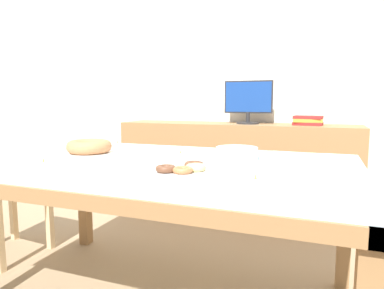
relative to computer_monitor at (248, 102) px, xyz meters
The scene contains 12 objects.
wall_back 0.42m from the computer_monitor, 110.40° to the left, with size 8.00×0.10×2.60m, color silver.
dining_table 1.55m from the computer_monitor, 94.27° to the right, with size 1.86×1.09×0.75m.
sideboard 0.62m from the computer_monitor, behind, with size 2.11×0.44×0.84m.
computer_monitor is the anchor object (origin of this frame).
book_stack 0.53m from the computer_monitor, ahead, with size 0.24×0.18×0.08m.
cake_chocolate_round 1.61m from the computer_monitor, 110.69° to the right, with size 0.31×0.31×0.08m.
pastry_platter 1.77m from the computer_monitor, 87.17° to the right, with size 0.31×0.31×0.04m.
plate_stack 1.37m from the computer_monitor, 80.67° to the right, with size 0.21×0.21×0.06m.
tealight_near_front 1.92m from the computer_monitor, 107.12° to the right, with size 0.04×0.04×0.04m.
tealight_left_edge 1.30m from the computer_monitor, 119.84° to the right, with size 0.04×0.04×0.04m.
tealight_near_cakes 1.88m from the computer_monitor, 77.51° to the right, with size 0.04×0.04×0.04m.
tealight_right_edge 1.39m from the computer_monitor, 93.20° to the right, with size 0.04×0.04×0.04m.
Camera 1 is at (0.72, -1.50, 1.04)m, focal length 32.00 mm.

